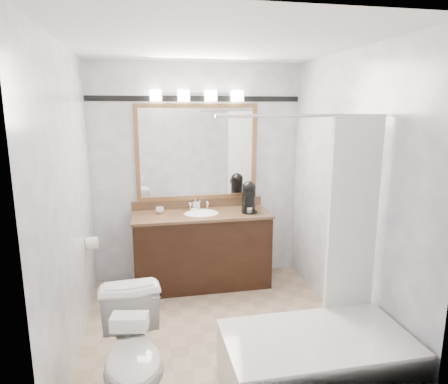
# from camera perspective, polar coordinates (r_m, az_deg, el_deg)

# --- Properties ---
(room) EXTENTS (2.42, 2.62, 2.52)m
(room) POSITION_cam_1_polar(r_m,az_deg,el_deg) (3.39, -0.86, -0.91)
(room) COLOR tan
(room) RESTS_ON ground
(vanity) EXTENTS (1.53, 0.58, 0.97)m
(vanity) POSITION_cam_1_polar(r_m,az_deg,el_deg) (4.58, -3.20, -7.97)
(vanity) COLOR black
(vanity) RESTS_ON ground
(mirror) EXTENTS (1.40, 0.04, 1.10)m
(mirror) POSITION_cam_1_polar(r_m,az_deg,el_deg) (4.60, -3.84, 5.66)
(mirror) COLOR olive
(mirror) RESTS_ON room
(vanity_light_bar) EXTENTS (1.02, 0.14, 0.12)m
(vanity_light_bar) POSITION_cam_1_polar(r_m,az_deg,el_deg) (4.52, -3.86, 13.60)
(vanity_light_bar) COLOR silver
(vanity_light_bar) RESTS_ON room
(accent_stripe) EXTENTS (2.40, 0.01, 0.06)m
(accent_stripe) POSITION_cam_1_polar(r_m,az_deg,el_deg) (4.58, -3.97, 13.16)
(accent_stripe) COLOR black
(accent_stripe) RESTS_ON room
(bathtub) EXTENTS (1.30, 0.75, 1.96)m
(bathtub) POSITION_cam_1_polar(r_m,az_deg,el_deg) (3.14, 13.31, -21.76)
(bathtub) COLOR white
(bathtub) RESTS_ON ground
(tp_roll) EXTENTS (0.11, 0.12, 0.12)m
(tp_roll) POSITION_cam_1_polar(r_m,az_deg,el_deg) (4.16, -18.36, -6.95)
(tp_roll) COLOR white
(tp_roll) RESTS_ON room
(toilet) EXTENTS (0.49, 0.79, 0.77)m
(toilet) POSITION_cam_1_polar(r_m,az_deg,el_deg) (2.92, -12.73, -22.02)
(toilet) COLOR white
(toilet) RESTS_ON ground
(tissue_box) EXTENTS (0.22, 0.15, 0.08)m
(tissue_box) POSITION_cam_1_polar(r_m,az_deg,el_deg) (2.44, -13.35, -17.60)
(tissue_box) COLOR white
(tissue_box) RESTS_ON toilet
(coffee_maker) EXTENTS (0.18, 0.23, 0.35)m
(coffee_maker) POSITION_cam_1_polar(r_m,az_deg,el_deg) (4.49, 3.56, -0.58)
(coffee_maker) COLOR black
(coffee_maker) RESTS_ON vanity
(cup_left) EXTENTS (0.12, 0.12, 0.07)m
(cup_left) POSITION_cam_1_polar(r_m,az_deg,el_deg) (4.50, -9.16, -2.58)
(cup_left) COLOR white
(cup_left) RESTS_ON vanity
(soap_bottle_a) EXTENTS (0.06, 0.06, 0.12)m
(soap_bottle_a) POSITION_cam_1_polar(r_m,az_deg,el_deg) (4.62, -4.11, -1.73)
(soap_bottle_a) COLOR white
(soap_bottle_a) RESTS_ON vanity
(soap_bar) EXTENTS (0.08, 0.06, 0.02)m
(soap_bar) POSITION_cam_1_polar(r_m,az_deg,el_deg) (4.56, -4.27, -2.56)
(soap_bar) COLOR beige
(soap_bar) RESTS_ON vanity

